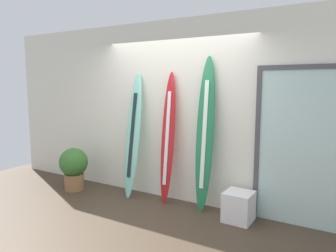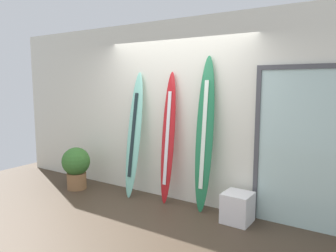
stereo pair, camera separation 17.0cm
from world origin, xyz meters
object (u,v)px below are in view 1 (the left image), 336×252
at_px(surfboard_emerald, 205,136).
at_px(potted_plant, 74,166).
at_px(surfboard_crimson, 168,139).
at_px(display_block_left, 239,207).
at_px(glass_door, 301,145).
at_px(surfboard_seafoam, 133,136).

height_order(surfboard_emerald, potted_plant, surfboard_emerald).
bearing_deg(surfboard_crimson, display_block_left, -5.73).
relative_size(surfboard_emerald, display_block_left, 5.58).
height_order(display_block_left, glass_door, glass_door).
bearing_deg(display_block_left, potted_plant, -175.53).
xyz_separation_m(surfboard_seafoam, surfboard_emerald, (1.24, 0.05, 0.10)).
distance_m(surfboard_crimson, surfboard_emerald, 0.62).
distance_m(surfboard_seafoam, potted_plant, 1.25).
distance_m(display_block_left, glass_door, 1.14).
distance_m(surfboard_emerald, display_block_left, 1.07).
bearing_deg(surfboard_seafoam, potted_plant, -164.83).
height_order(surfboard_crimson, surfboard_emerald, surfboard_emerald).
distance_m(display_block_left, potted_plant, 2.88).
bearing_deg(display_block_left, surfboard_emerald, 167.91).
xyz_separation_m(display_block_left, glass_door, (0.70, 0.27, 0.87)).
xyz_separation_m(surfboard_emerald, display_block_left, (0.56, -0.12, -0.90)).
xyz_separation_m(surfboard_emerald, glass_door, (1.26, 0.15, -0.03)).
bearing_deg(glass_door, display_block_left, -159.07).
bearing_deg(glass_door, surfboard_crimson, -175.47).
height_order(surfboard_crimson, display_block_left, surfboard_crimson).
xyz_separation_m(surfboard_emerald, potted_plant, (-2.30, -0.34, -0.68)).
distance_m(surfboard_crimson, display_block_left, 1.42).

